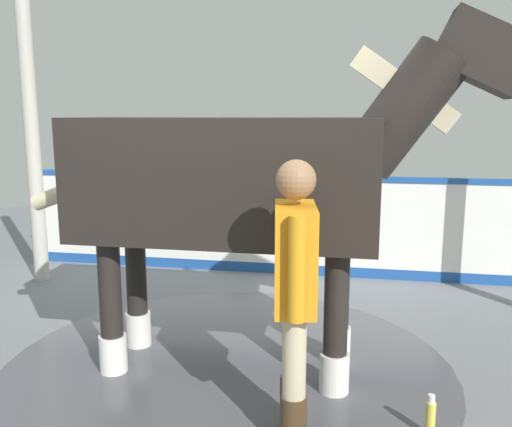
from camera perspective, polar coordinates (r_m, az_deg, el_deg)
name	(u,v)px	position (r m, az deg, el deg)	size (l,w,h in m)	color
ground_plane	(192,361)	(4.33, -6.73, -15.18)	(16.00, 16.00, 0.02)	slate
wet_patch	(227,366)	(4.21, -3.01, -15.68)	(3.34, 3.34, 0.00)	#4C4C54
barrier_wall	(277,228)	(6.33, 2.21, -1.52)	(4.94, 3.38, 1.17)	white
roof_post_far	(32,139)	(6.41, -22.46, 7.25)	(0.16, 0.16, 3.17)	#B7B2A8
horse	(243,182)	(3.78, -1.35, 3.30)	(2.99, 2.16, 2.50)	black
handler	(295,285)	(3.02, 4.08, -7.51)	(0.48, 0.51, 1.62)	#47331E
bottle_shampoo	(430,417)	(3.52, 17.86, -19.71)	(0.06, 0.06, 0.26)	#D8CC4C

